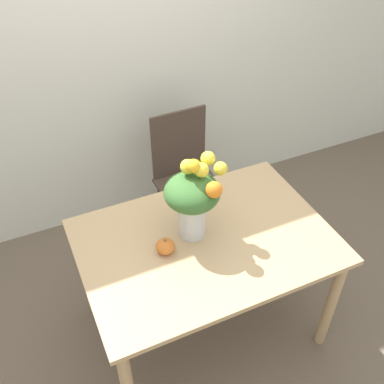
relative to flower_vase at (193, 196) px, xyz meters
name	(u,v)px	position (x,y,z in m)	size (l,w,h in m)	color
ground_plane	(203,323)	(0.04, -0.08, -1.01)	(12.00, 12.00, 0.00)	brown
wall_back	(119,41)	(0.04, 1.21, 0.34)	(8.00, 0.06, 2.70)	silver
dining_table	(205,253)	(0.04, -0.08, -0.35)	(1.30, 0.91, 0.76)	tan
flower_vase	(193,196)	(0.00, 0.00, 0.00)	(0.32, 0.33, 0.47)	silver
pumpkin	(165,246)	(-0.19, -0.07, -0.21)	(0.10, 0.10, 0.09)	orange
dining_chair_near_window	(187,178)	(0.29, 0.74, -0.51)	(0.43, 0.43, 0.96)	#47382D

